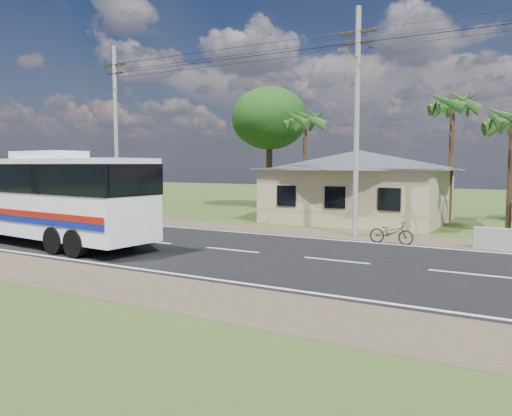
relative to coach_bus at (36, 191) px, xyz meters
The scene contains 9 objects.
ground 9.40m from the coach_bus, 17.08° to the left, with size 120.00×120.00×0.00m, color #2C4B1A.
road 9.39m from the coach_bus, 17.08° to the left, with size 120.00×16.00×0.03m.
house 18.43m from the coach_bus, 58.24° to the left, with size 12.40×10.00×5.00m.
utility_poles 15.00m from the coach_bus, 38.86° to the left, with size 32.80×2.22×11.00m.
palm_mid 23.87m from the coach_bus, 51.03° to the left, with size 2.80×2.80×8.20m.
palm_far 19.74m from the coach_bus, 75.88° to the left, with size 2.80×2.80×7.70m.
tree_behind_house 21.23m from the coach_bus, 88.06° to the left, with size 6.00×6.00×9.61m.
coach_bus is the anchor object (origin of this frame).
motorcycle 15.95m from the coach_bus, 28.68° to the left, with size 0.68×1.95×1.03m, color black.
Camera 1 is at (10.90, -17.04, 3.52)m, focal length 35.00 mm.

